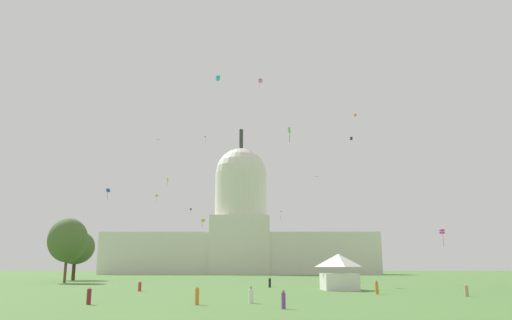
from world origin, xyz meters
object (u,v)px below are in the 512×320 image
object	(u,v)px
tree_west_mid	(75,247)
kite_green_high	(207,138)
event_tent	(339,272)
person_orange_near_tree_west	(377,288)
tree_west_near	(68,240)
person_orange_lawn_far_left	(197,296)
person_black_near_tree_east	(270,283)
kite_gold_low	(203,221)
kite_white_high	(159,140)
kite_turquoise_mid	(318,177)
kite_yellow_mid	(168,180)
person_maroon_lawn_far_right	(89,296)
kite_violet_mid	(191,209)
kite_lime_mid	(289,131)
kite_cyan_high	(218,78)
kite_gold_mid	(157,196)
person_purple_front_right	(284,300)
kite_blue_mid	(108,190)
person_white_mid_center	(251,296)
kite_red_low	(280,213)
kite_orange_high	(355,115)
kite_pink_high	(260,81)
capitol_building	(241,233)
person_tan_edge_west	(466,291)
person_red_near_tent	(140,287)
kite_black_high	(351,138)

from	to	relation	value
tree_west_mid	kite_green_high	distance (m)	58.11
event_tent	person_orange_near_tree_west	distance (m)	11.72
tree_west_near	person_orange_lawn_far_left	size ratio (longest dim) A/B	8.20
person_black_near_tree_east	kite_gold_low	distance (m)	39.19
person_black_near_tree_east	kite_white_high	world-z (taller)	kite_white_high
kite_turquoise_mid	kite_yellow_mid	world-z (taller)	kite_turquoise_mid
person_orange_lawn_far_left	kite_white_high	xyz separation A→B (m)	(-27.87, 110.00, 43.84)
person_maroon_lawn_far_right	kite_violet_mid	distance (m)	162.85
person_orange_lawn_far_left	kite_lime_mid	xyz separation A→B (m)	(11.98, 52.38, 30.53)
kite_cyan_high	kite_gold_mid	bearing A→B (deg)	-89.49
kite_violet_mid	kite_lime_mid	world-z (taller)	kite_lime_mid
tree_west_mid	kite_gold_mid	xyz separation A→B (m)	(6.13, 67.80, 23.21)
tree_west_near	kite_green_high	distance (m)	69.05
kite_lime_mid	person_black_near_tree_east	bearing A→B (deg)	102.44
person_purple_front_right	kite_blue_mid	xyz separation A→B (m)	(-45.13, 93.88, 23.84)
tree_west_near	kite_violet_mid	bearing A→B (deg)	82.73
kite_gold_mid	kite_violet_mid	xyz separation A→B (m)	(12.55, 10.61, -4.26)
person_white_mid_center	person_maroon_lawn_far_right	bearing A→B (deg)	-116.83
kite_red_low	event_tent	bearing A→B (deg)	-14.95
kite_orange_high	kite_gold_low	xyz separation A→B (m)	(-45.24, -34.93, -37.95)
kite_pink_high	kite_green_high	size ratio (longest dim) A/B	1.18
person_orange_lawn_far_left	kite_gold_low	bearing A→B (deg)	-162.89
kite_green_high	capitol_building	bearing A→B (deg)	1.34
kite_lime_mid	kite_gold_low	world-z (taller)	kite_lime_mid
kite_pink_high	kite_yellow_mid	size ratio (longest dim) A/B	1.25
kite_turquoise_mid	person_black_near_tree_east	bearing A→B (deg)	131.91
kite_red_low	kite_lime_mid	bearing A→B (deg)	-20.28
person_black_near_tree_east	kite_green_high	size ratio (longest dim) A/B	0.63
person_tan_edge_west	person_orange_lawn_far_left	xyz separation A→B (m)	(-30.27, -13.29, 0.14)
person_orange_lawn_far_left	kite_white_high	bearing A→B (deg)	-155.08
person_orange_lawn_far_left	kite_violet_mid	distance (m)	164.49
kite_lime_mid	kite_yellow_mid	world-z (taller)	kite_lime_mid
person_orange_lawn_far_left	kite_green_high	world-z (taller)	kite_green_high
kite_red_low	tree_west_near	bearing A→B (deg)	-85.57
kite_cyan_high	kite_red_low	bearing A→B (deg)	-155.29
tree_west_near	kite_white_high	size ratio (longest dim) A/B	8.77
kite_lime_mid	person_white_mid_center	bearing A→B (deg)	113.09
kite_gold_low	person_tan_edge_west	bearing A→B (deg)	-25.47
kite_white_high	kite_cyan_high	distance (m)	47.51
kite_turquoise_mid	kite_red_low	distance (m)	40.86
kite_gold_mid	kite_cyan_high	xyz separation A→B (m)	(31.58, -81.16, 18.24)
kite_pink_high	kite_gold_low	bearing A→B (deg)	154.82
person_orange_near_tree_west	kite_violet_mid	world-z (taller)	kite_violet_mid
person_red_near_tent	kite_black_high	xyz separation A→B (m)	(45.86, 75.47, 41.99)
kite_violet_mid	kite_gold_low	distance (m)	90.65
person_white_mid_center	kite_black_high	xyz separation A→B (m)	(29.40, 98.77, 41.94)
capitol_building	person_orange_near_tree_west	xyz separation A→B (m)	(24.31, -163.81, -17.99)
tree_west_near	kite_blue_mid	size ratio (longest dim) A/B	4.04
capitol_building	person_tan_edge_west	size ratio (longest dim) A/B	85.09
kite_gold_mid	kite_pink_high	distance (m)	81.54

